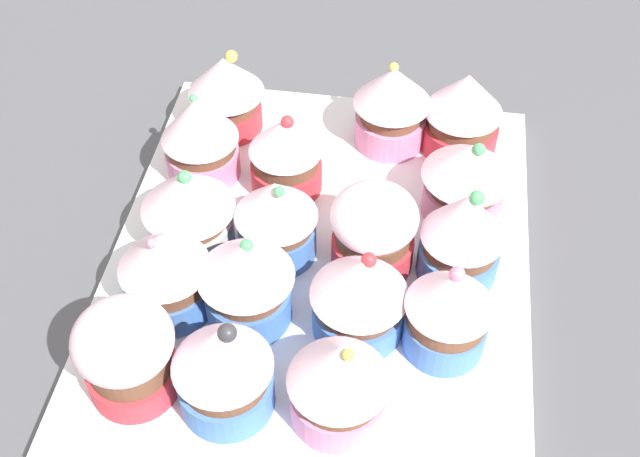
% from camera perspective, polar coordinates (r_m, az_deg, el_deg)
% --- Properties ---
extents(ground_plane, '(1.80, 1.80, 0.03)m').
position_cam_1_polar(ground_plane, '(0.61, 0.00, -3.58)').
color(ground_plane, '#4C4C51').
extents(baking_tray, '(0.30, 0.37, 0.01)m').
position_cam_1_polar(baking_tray, '(0.59, 0.00, -2.32)').
color(baking_tray, silver).
rests_on(baking_tray, ground_plane).
extents(cupcake_0, '(0.06, 0.06, 0.07)m').
position_cam_1_polar(cupcake_0, '(0.51, -13.55, -8.55)').
color(cupcake_0, '#D1333D').
rests_on(cupcake_0, baking_tray).
extents(cupcake_1, '(0.06, 0.06, 0.08)m').
position_cam_1_polar(cupcake_1, '(0.49, -6.90, -9.77)').
color(cupcake_1, '#477AC6').
rests_on(cupcake_1, baking_tray).
extents(cupcake_2, '(0.06, 0.06, 0.07)m').
position_cam_1_polar(cupcake_2, '(0.48, 1.33, -10.71)').
color(cupcake_2, pink).
rests_on(cupcake_2, baking_tray).
extents(cupcake_3, '(0.06, 0.06, 0.07)m').
position_cam_1_polar(cupcake_3, '(0.54, -10.91, -2.99)').
color(cupcake_3, '#477AC6').
rests_on(cupcake_3, baking_tray).
extents(cupcake_4, '(0.06, 0.06, 0.07)m').
position_cam_1_polar(cupcake_4, '(0.53, -5.25, -3.68)').
color(cupcake_4, '#477AC6').
rests_on(cupcake_4, baking_tray).
extents(cupcake_5, '(0.06, 0.06, 0.07)m').
position_cam_1_polar(cupcake_5, '(0.52, 2.80, -4.74)').
color(cupcake_5, '#477AC6').
rests_on(cupcake_5, baking_tray).
extents(cupcake_6, '(0.06, 0.06, 0.08)m').
position_cam_1_polar(cupcake_6, '(0.52, 9.12, -5.69)').
color(cupcake_6, '#477AC6').
rests_on(cupcake_6, baking_tray).
extents(cupcake_7, '(0.07, 0.07, 0.07)m').
position_cam_1_polar(cupcake_7, '(0.58, -9.35, 1.32)').
color(cupcake_7, white).
rests_on(cupcake_7, baking_tray).
extents(cupcake_8, '(0.06, 0.06, 0.07)m').
position_cam_1_polar(cupcake_8, '(0.56, -3.20, 0.42)').
color(cupcake_8, '#477AC6').
rests_on(cupcake_8, baking_tray).
extents(cupcake_9, '(0.06, 0.06, 0.07)m').
position_cam_1_polar(cupcake_9, '(0.56, 3.87, 0.27)').
color(cupcake_9, '#D1333D').
rests_on(cupcake_9, baking_tray).
extents(cupcake_10, '(0.06, 0.06, 0.08)m').
position_cam_1_polar(cupcake_10, '(0.56, 10.06, -0.42)').
color(cupcake_10, '#477AC6').
rests_on(cupcake_10, baking_tray).
extents(cupcake_11, '(0.06, 0.06, 0.08)m').
position_cam_1_polar(cupcake_11, '(0.63, -8.51, 6.43)').
color(cupcake_11, pink).
rests_on(cupcake_11, baking_tray).
extents(cupcake_12, '(0.06, 0.06, 0.07)m').
position_cam_1_polar(cupcake_12, '(0.61, -2.45, 5.31)').
color(cupcake_12, '#D1333D').
rests_on(cupcake_12, baking_tray).
extents(cupcake_13, '(0.07, 0.07, 0.07)m').
position_cam_1_polar(cupcake_13, '(0.60, 10.33, 3.60)').
color(cupcake_13, pink).
rests_on(cupcake_13, baking_tray).
extents(cupcake_14, '(0.06, 0.06, 0.07)m').
position_cam_1_polar(cupcake_14, '(0.67, -6.66, 9.64)').
color(cupcake_14, '#D1333D').
rests_on(cupcake_14, baking_tray).
extents(cupcake_15, '(0.06, 0.06, 0.08)m').
position_cam_1_polar(cupcake_15, '(0.65, 5.12, 8.75)').
color(cupcake_15, pink).
rests_on(cupcake_15, baking_tray).
extents(cupcake_16, '(0.06, 0.06, 0.07)m').
position_cam_1_polar(cupcake_16, '(0.66, 10.12, 8.17)').
color(cupcake_16, '#D1333D').
rests_on(cupcake_16, baking_tray).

